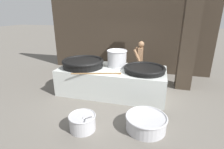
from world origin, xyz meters
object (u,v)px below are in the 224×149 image
at_px(giant_wok_far, 145,69).
at_px(stock_pot, 117,58).
at_px(cook, 140,60).
at_px(prep_bowl_vegetables, 82,122).
at_px(giant_wok_near, 83,63).
at_px(prep_bowl_meat, 146,122).

height_order(giant_wok_far, stock_pot, stock_pot).
relative_size(cook, prep_bowl_vegetables, 2.22).
relative_size(giant_wok_near, cook, 0.87).
distance_m(giant_wok_far, prep_bowl_meat, 1.89).
relative_size(giant_wok_near, prep_bowl_meat, 1.43).
relative_size(stock_pot, prep_bowl_meat, 0.70).
bearing_deg(giant_wok_far, prep_bowl_meat, -82.05).
distance_m(stock_pot, prep_bowl_vegetables, 2.64).
height_order(prep_bowl_vegetables, prep_bowl_meat, prep_bowl_vegetables).
distance_m(giant_wok_far, stock_pot, 1.06).
xyz_separation_m(giant_wok_near, giant_wok_far, (2.08, 0.02, -0.06)).
relative_size(giant_wok_far, prep_bowl_meat, 1.32).
distance_m(cook, prep_bowl_meat, 3.19).
bearing_deg(giant_wok_far, cook, 101.99).
relative_size(giant_wok_near, prep_bowl_vegetables, 1.93).
distance_m(giant_wok_far, prep_bowl_vegetables, 2.55).
xyz_separation_m(giant_wok_far, prep_bowl_meat, (0.24, -1.70, -0.77)).
bearing_deg(stock_pot, prep_bowl_vegetables, -95.52).
bearing_deg(prep_bowl_meat, cook, 99.76).
height_order(giant_wok_near, prep_bowl_vegetables, giant_wok_near).
bearing_deg(cook, giant_wok_near, 38.77).
bearing_deg(giant_wok_near, stock_pot, 18.32).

